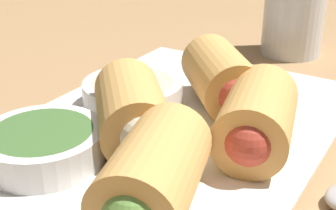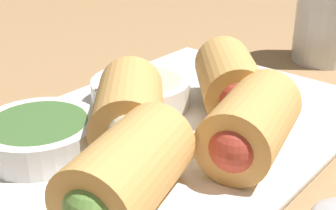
{
  "view_description": "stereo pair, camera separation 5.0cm",
  "coord_description": "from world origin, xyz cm",
  "px_view_note": "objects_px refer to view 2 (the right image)",
  "views": [
    {
      "loc": [
        -27.46,
        -18.78,
        21.28
      ],
      "look_at": [
        1.0,
        -1.19,
        5.6
      ],
      "focal_mm": 50.0,
      "sensor_mm": 36.0,
      "label": 1
    },
    {
      "loc": [
        -24.51,
        -22.83,
        21.28
      ],
      "look_at": [
        1.0,
        -1.19,
        5.6
      ],
      "focal_mm": 50.0,
      "sensor_mm": 36.0,
      "label": 2
    }
  ],
  "objects_px": {
    "dipping_bowl_near": "(141,91)",
    "drinking_glass": "(328,16)",
    "dipping_bowl_far": "(39,135)",
    "serving_plate": "(168,136)"
  },
  "relations": [
    {
      "from": "serving_plate",
      "to": "drinking_glass",
      "type": "height_order",
      "value": "drinking_glass"
    },
    {
      "from": "serving_plate",
      "to": "dipping_bowl_far",
      "type": "bearing_deg",
      "value": 150.04
    },
    {
      "from": "serving_plate",
      "to": "drinking_glass",
      "type": "distance_m",
      "value": 0.28
    },
    {
      "from": "dipping_bowl_far",
      "to": "drinking_glass",
      "type": "height_order",
      "value": "drinking_glass"
    },
    {
      "from": "serving_plate",
      "to": "dipping_bowl_far",
      "type": "distance_m",
      "value": 0.1
    },
    {
      "from": "dipping_bowl_far",
      "to": "drinking_glass",
      "type": "relative_size",
      "value": 0.8
    },
    {
      "from": "dipping_bowl_near",
      "to": "drinking_glass",
      "type": "distance_m",
      "value": 0.27
    },
    {
      "from": "dipping_bowl_far",
      "to": "drinking_glass",
      "type": "xyz_separation_m",
      "value": [
        0.37,
        -0.06,
        0.03
      ]
    },
    {
      "from": "serving_plate",
      "to": "dipping_bowl_far",
      "type": "height_order",
      "value": "dipping_bowl_far"
    },
    {
      "from": "dipping_bowl_near",
      "to": "drinking_glass",
      "type": "height_order",
      "value": "drinking_glass"
    }
  ]
}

